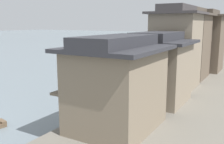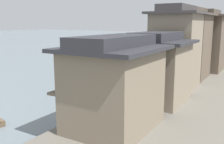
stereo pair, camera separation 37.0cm
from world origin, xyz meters
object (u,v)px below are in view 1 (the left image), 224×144
object	(u,v)px
house_waterfront_tall	(175,47)
house_waterfront_second	(157,68)
boat_moored_far	(131,90)
house_waterfront_nearest	(117,84)
boat_moored_nearest	(173,67)
boat_moored_second	(74,73)
house_waterfront_narrow	(189,44)
boat_midriver_drifting	(188,53)
boat_moored_third	(81,85)
mooring_post_dock_mid	(141,85)
boat_upstream_distant	(158,75)
boat_midriver_upstream	(194,58)
mooring_post_dock_near	(103,103)
house_waterfront_far	(203,41)

from	to	relation	value
house_waterfront_tall	house_waterfront_second	bearing A→B (deg)	-87.70
boat_moored_far	house_waterfront_nearest	size ratio (longest dim) A/B	0.68
boat_moored_nearest	boat_moored_second	distance (m)	17.57
house_waterfront_tall	boat_moored_second	bearing A→B (deg)	170.55
house_waterfront_nearest	house_waterfront_narrow	xyz separation A→B (m)	(-0.18, 18.90, 1.31)
boat_moored_far	boat_moored_nearest	bearing A→B (deg)	91.93
boat_moored_nearest	house_waterfront_narrow	size ratio (longest dim) A/B	0.41
boat_moored_second	house_waterfront_nearest	distance (m)	23.10
boat_moored_far	boat_midriver_drifting	distance (m)	39.63
boat_moored_third	mooring_post_dock_mid	xyz separation A→B (m)	(7.82, 0.29, 0.97)
house_waterfront_narrow	mooring_post_dock_mid	xyz separation A→B (m)	(-2.81, -8.29, -3.95)
boat_moored_second	house_waterfront_nearest	size ratio (longest dim) A/B	0.62
boat_upstream_distant	boat_moored_nearest	bearing A→B (deg)	92.25
boat_midriver_upstream	mooring_post_dock_near	bearing A→B (deg)	-87.32
mooring_post_dock_mid	house_waterfront_second	bearing A→B (deg)	-49.24
boat_midriver_upstream	house_waterfront_tall	distance (m)	29.94
boat_moored_third	house_waterfront_narrow	size ratio (longest dim) A/B	0.55
boat_moored_third	house_waterfront_second	xyz separation A→B (m)	(10.91, -3.29, 3.61)
boat_moored_second	boat_midriver_upstream	size ratio (longest dim) A/B	0.78
mooring_post_dock_near	mooring_post_dock_mid	xyz separation A→B (m)	(0.00, 7.64, 0.00)
boat_moored_nearest	mooring_post_dock_near	xyz separation A→B (m)	(2.27, -26.41, 0.98)
boat_moored_far	house_waterfront_far	bearing A→B (deg)	70.40
boat_moored_far	house_waterfront_narrow	size ratio (longest dim) A/B	0.53
boat_upstream_distant	house_waterfront_nearest	size ratio (longest dim) A/B	0.55
house_waterfront_tall	mooring_post_dock_mid	world-z (taller)	house_waterfront_tall
boat_midriver_upstream	boat_upstream_distant	size ratio (longest dim) A/B	1.46
mooring_post_dock_near	house_waterfront_narrow	bearing A→B (deg)	80.01
boat_moored_far	boat_midriver_upstream	world-z (taller)	boat_midriver_upstream
boat_upstream_distant	house_waterfront_far	world-z (taller)	house_waterfront_far
boat_moored_third	boat_midriver_drifting	bearing A→B (deg)	86.54
house_waterfront_tall	house_waterfront_narrow	size ratio (longest dim) A/B	1.00
boat_midriver_drifting	mooring_post_dock_mid	distance (m)	40.70
boat_moored_second	house_waterfront_narrow	distance (m)	17.26
boat_moored_far	mooring_post_dock_mid	size ratio (longest dim) A/B	6.41
boat_midriver_drifting	house_waterfront_narrow	distance (m)	33.44
boat_moored_nearest	boat_midriver_drifting	bearing A→B (deg)	98.15
boat_midriver_drifting	boat_moored_second	bearing A→B (deg)	-102.96
boat_moored_far	house_waterfront_nearest	xyz separation A→B (m)	(4.66, -11.48, 3.64)
boat_midriver_drifting	mooring_post_dock_mid	size ratio (longest dim) A/B	5.85
house_waterfront_narrow	house_waterfront_far	bearing A→B (deg)	86.11
boat_midriver_upstream	house_waterfront_tall	xyz separation A→B (m)	(4.68, -29.17, 4.82)
boat_moored_third	house_waterfront_nearest	xyz separation A→B (m)	(10.81, -10.32, 3.61)
mooring_post_dock_mid	boat_midriver_drifting	bearing A→B (deg)	97.57
house_waterfront_far	mooring_post_dock_near	xyz separation A→B (m)	(-3.24, -22.31, -3.95)
boat_moored_third	house_waterfront_tall	xyz separation A→B (m)	(10.66, 2.79, 4.92)
boat_moored_nearest	house_waterfront_nearest	bearing A→B (deg)	-79.84
boat_moored_far	boat_moored_third	bearing A→B (deg)	-169.27
house_waterfront_nearest	house_waterfront_second	xyz separation A→B (m)	(0.10, 7.02, 0.01)
house_waterfront_far	boat_midriver_upstream	bearing A→B (deg)	106.63
boat_moored_nearest	house_waterfront_nearest	size ratio (longest dim) A/B	0.52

